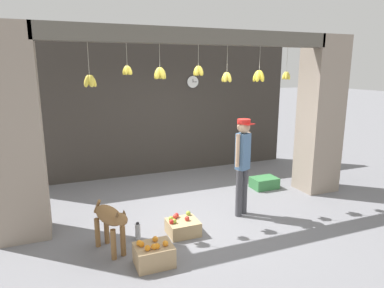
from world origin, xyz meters
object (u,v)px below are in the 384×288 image
Objects in this scene: water_bottle at (138,231)px; fruit_crate_apples at (183,227)px; wall_clock at (193,82)px; fruit_crate_oranges at (154,254)px; dog at (110,219)px; shopkeeper at (243,160)px; produce_box_green at (264,183)px.

fruit_crate_apples is at bearing -9.67° from water_bottle.
fruit_crate_apples is 1.58× the size of wall_clock.
wall_clock is (2.01, 3.69, 1.97)m from fruit_crate_oranges.
dog reaches higher than fruit_crate_oranges.
shopkeeper reaches higher than fruit_crate_apples.
wall_clock is (1.39, 3.05, 2.00)m from fruit_crate_apples.
water_bottle is 0.86× the size of wall_clock.
produce_box_green is 2.08× the size of water_bottle.
shopkeeper reaches higher than fruit_crate_oranges.
fruit_crate_oranges is (-1.78, -0.91, -0.82)m from shopkeeper.
dog is 2.86× the size of wall_clock.
water_bottle reaches higher than produce_box_green.
dog is at bearing -13.29° from shopkeeper.
shopkeeper is 2.16m from fruit_crate_oranges.
produce_box_green is at bearing -162.04° from shopkeeper.
shopkeeper reaches higher than water_bottle.
dog is 1.81× the size of fruit_crate_apples.
shopkeeper is 6.56× the size of water_bottle.
shopkeeper is 1.70m from produce_box_green.
fruit_crate_oranges is 4.64m from wall_clock.
produce_box_green is (1.11, 0.97, -0.85)m from shopkeeper.
water_bottle is (0.41, 0.23, -0.36)m from dog.
fruit_crate_oranges reaches higher than water_bottle.
dog reaches higher than fruit_crate_apples.
dog is 1.74× the size of fruit_crate_oranges.
dog is 4.33m from wall_clock.
wall_clock is at bearing 115.75° from produce_box_green.
dog is 0.50× the size of shopkeeper.
fruit_crate_oranges is (0.45, -0.52, -0.33)m from dog.
fruit_crate_apples reaches higher than water_bottle.
wall_clock is at bearing -118.26° from shopkeeper.
shopkeeper is at bearing 5.29° from water_bottle.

